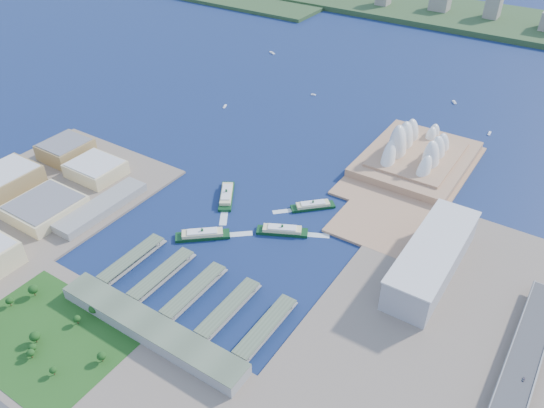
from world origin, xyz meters
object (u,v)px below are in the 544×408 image
Objects in this scene: ferry_b at (313,204)px; car_c at (524,380)px; ferry_a at (226,194)px; ferry_c at (202,233)px; opera_house at (419,143)px; toaster_building at (432,259)px; ferry_d at (282,229)px.

car_c is (265.34, -129.08, 10.43)m from ferry_b.
ferry_c is (24.50, -76.12, -0.04)m from ferry_a.
opera_house is 355.61m from car_c.
car_c is (364.85, -89.45, 9.72)m from ferry_a.
toaster_building is (90.00, -200.00, -11.50)m from opera_house.
ferry_b is at bearing -31.40° from ferry_d.
ferry_c is at bearing 101.64° from ferry_d.
ferry_d is at bearing -170.92° from toaster_building.
ferry_a is 14.67× the size of car_c.
ferry_a reaches higher than ferry_d.
ferry_c is at bearing -104.70° from ferry_a.
ferry_b is at bearing 167.44° from toaster_building.
ferry_b is (99.51, 39.63, -0.71)m from ferry_a.
ferry_a reaches higher than ferry_b.
car_c is at bearing -40.85° from toaster_building.
ferry_d is at bearing -49.42° from ferry_b.
toaster_building is at bearing -65.77° from opera_house.
ferry_d is at bearing -107.55° from opera_house.
ferry_d is 13.92× the size of car_c.
opera_house reaches higher than toaster_building.
ferry_a is at bearing -178.92° from toaster_building.
ferry_b is 137.93m from ferry_c.
ferry_a is (-255.85, -4.80, -14.77)m from toaster_building.
opera_house is at bearing -67.13° from ferry_c.
toaster_building reaches higher than ferry_a.
ferry_d is at bearing -92.17° from ferry_c.
toaster_building is 144.19m from car_c.
opera_house reaches higher than ferry_c.
toaster_building is 2.70× the size of ferry_d.
car_c is at bearing -46.32° from ferry_a.
ferry_c is at bearing -116.71° from opera_house.
ferry_a reaches higher than ferry_c.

